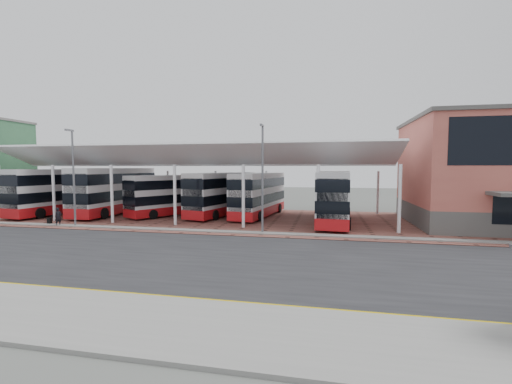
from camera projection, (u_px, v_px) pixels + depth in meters
The scene contains 18 objects.
ground at pixel (209, 253), 19.76m from camera, with size 140.00×140.00×0.00m, color #4B4E4A.
road at pixel (202, 257), 18.78m from camera, with size 120.00×14.00×0.02m, color black.
forecourt at pixel (275, 220), 32.06m from camera, with size 72.00×16.00×0.06m, color brown.
sidewalk at pixel (114, 319), 10.96m from camera, with size 120.00×4.00×0.14m, color slate.
north_kerb at pixel (236, 232), 25.81m from camera, with size 120.00×0.80×0.14m, color slate.
yellow_line_near at pixel (146, 298), 12.92m from camera, with size 120.00×0.12×0.01m, color #B9A000.
yellow_line_far at pixel (150, 295), 13.21m from camera, with size 120.00×0.12×0.01m, color #B9A000.
canopy at pixel (198, 159), 34.18m from camera, with size 37.00×11.63×7.07m.
lamp_west at pixel (73, 175), 28.40m from camera, with size 0.16×0.90×8.07m.
lamp_east at pixel (262, 176), 25.19m from camera, with size 0.16×0.90×8.07m.
bus_0 at pixel (62, 192), 36.53m from camera, with size 4.07×11.74×4.74m.
bus_1 at pixel (115, 191), 36.41m from camera, with size 3.11×11.82×4.85m.
bus_2 at pixel (174, 195), 35.49m from camera, with size 6.96×9.87×4.13m.
bus_3 at pixel (222, 194), 35.25m from camera, with size 4.83×10.90×4.38m.
bus_4 at pixel (259, 195), 34.54m from camera, with size 3.85×10.79×4.35m.
bus_5 at pixel (335, 197), 30.35m from camera, with size 3.23×11.14×4.54m.
pedestrian at pixel (58, 217), 28.65m from camera, with size 0.57×0.37×1.56m, color black.
suitcase at pixel (50, 221), 29.51m from camera, with size 0.35×0.25×0.59m, color black.
Camera 1 is at (6.60, -18.52, 4.91)m, focal length 24.00 mm.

